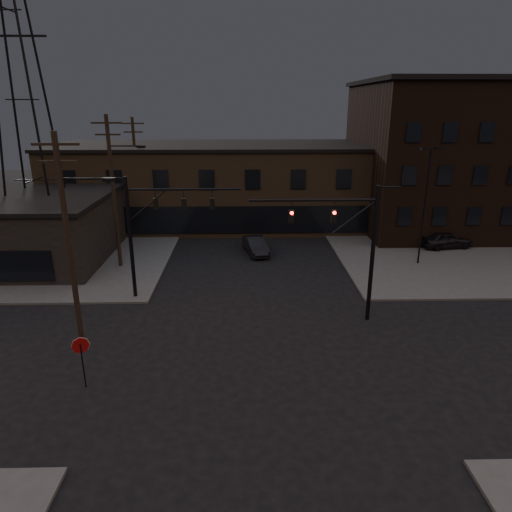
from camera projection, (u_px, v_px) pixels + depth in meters
The scene contains 18 objects.
ground at pixel (261, 361), 22.73m from camera, with size 140.00×140.00×0.00m, color black.
sidewalk_ne at pixel (480, 236), 44.08m from camera, with size 30.00×30.00×0.15m, color #474744.
sidewalk_nw at pixel (20, 239), 43.06m from camera, with size 30.00×30.00×0.15m, color #474744.
building_row at pixel (252, 186), 48.01m from camera, with size 40.00×12.00×8.00m, color brown.
building_right at pixel (471, 158), 45.68m from camera, with size 22.00×16.00×14.00m, color black.
building_left at pixel (6, 231), 36.65m from camera, with size 16.00×12.00×5.00m, color black.
traffic_signal_near at pixel (354, 240), 25.56m from camera, with size 7.12×0.24×8.00m.
traffic_signal_far at pixel (150, 224), 28.57m from camera, with size 7.12×0.24×8.00m.
stop_sign at pixel (81, 351), 20.08m from camera, with size 0.72×0.33×2.48m.
utility_pole_near at pixel (69, 238), 22.55m from camera, with size 3.70×0.28×11.00m.
utility_pole_mid at pixel (114, 190), 33.82m from camera, with size 3.70×0.28×11.50m.
utility_pole_far at pixel (136, 172), 45.29m from camera, with size 2.20×0.28×11.00m.
transmission_tower at pixel (22, 100), 35.42m from camera, with size 7.00×7.00×25.00m, color black, non-canonical shape.
lot_light_a at pixel (426, 196), 34.56m from camera, with size 1.50×0.28×9.14m.
lot_light_b at pixel (472, 185), 39.44m from camera, with size 1.50×0.28×9.14m.
parked_car_lot_a at pixel (446, 239), 39.88m from camera, with size 1.79×4.45×1.52m, color black.
parked_car_lot_b at pixel (441, 232), 42.89m from camera, with size 1.64×4.02×1.17m, color silver.
car_crossing at pixel (256, 246), 38.85m from camera, with size 1.49×4.27×1.41m, color black.
Camera 1 is at (-0.72, -19.89, 12.17)m, focal length 32.00 mm.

